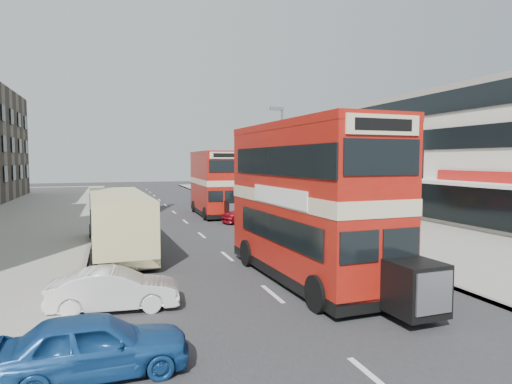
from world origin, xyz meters
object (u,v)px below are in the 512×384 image
object	(u,v)px
bus_second	(213,183)
car_left_near	(94,345)
bus_main	(308,201)
car_right_a	(256,213)
car_right_c	(211,197)
pedestrian_near	(347,215)
cyclist	(248,214)
car_left_front	(115,289)
coach	(118,220)
street_lamp	(281,155)
pedestrian_far	(252,196)
car_right_b	(259,209)

from	to	relation	value
bus_second	car_left_near	bearing A→B (deg)	73.31
bus_main	car_left_near	xyz separation A→B (m)	(-7.22, -5.29, -2.28)
car_right_a	car_right_c	world-z (taller)	car_right_a
bus_second	car_left_near	world-z (taller)	bus_second
pedestrian_near	cyclist	bearing A→B (deg)	-75.40
car_left_front	car_right_c	world-z (taller)	car_right_c
bus_main	coach	distance (m)	9.99
street_lamp	car_left_near	bearing A→B (deg)	-120.66
bus_main	pedestrian_far	size ratio (longest dim) A/B	6.50
car_left_near	pedestrian_near	size ratio (longest dim) A/B	2.14
street_lamp	car_right_a	size ratio (longest dim) A/B	1.65
car_left_front	car_right_a	bearing A→B (deg)	-25.59
street_lamp	bus_second	bearing A→B (deg)	126.74
bus_main	car_right_b	world-z (taller)	bus_main
coach	pedestrian_near	xyz separation A→B (m)	(13.41, 1.76, -0.50)
street_lamp	car_right_a	bearing A→B (deg)	-179.52
coach	car_right_c	world-z (taller)	coach
pedestrian_far	car_right_a	bearing A→B (deg)	-95.06
street_lamp	car_right_c	world-z (taller)	street_lamp
pedestrian_far	car_left_near	bearing A→B (deg)	-101.94
car_left_front	bus_main	bearing A→B (deg)	-74.36
car_right_c	pedestrian_far	distance (m)	4.37
car_left_front	car_right_c	size ratio (longest dim) A/B	0.90
coach	cyclist	size ratio (longest dim) A/B	4.41
pedestrian_near	cyclist	xyz separation A→B (m)	(-4.91, 4.65, -0.26)
car_left_near	car_right_b	size ratio (longest dim) A/B	0.78
car_left_near	car_right_a	world-z (taller)	car_right_a
street_lamp	pedestrian_far	bearing A→B (deg)	82.82
street_lamp	coach	xyz separation A→B (m)	(-11.21, -7.34, -3.24)
car_left_near	cyclist	world-z (taller)	cyclist
street_lamp	coach	size ratio (longest dim) A/B	0.81
coach	pedestrian_far	size ratio (longest dim) A/B	6.39
bus_main	cyclist	size ratio (longest dim) A/B	4.48
cyclist	car_right_b	bearing A→B (deg)	53.00
car_left_near	car_left_front	size ratio (longest dim) A/B	1.03
car_right_c	car_left_near	bearing A→B (deg)	-12.23
cyclist	bus_second	bearing A→B (deg)	93.91
bus_main	pedestrian_near	bearing A→B (deg)	-129.48
street_lamp	pedestrian_near	size ratio (longest dim) A/B	4.54
coach	car_right_b	bearing A→B (deg)	39.71
bus_main	car_left_front	size ratio (longest dim) A/B	2.72
car_left_front	pedestrian_far	distance (m)	29.98
car_right_c	pedestrian_far	world-z (taller)	pedestrian_far
bus_main	car_right_b	xyz separation A→B (m)	(3.74, 16.80, -2.25)
car_right_a	pedestrian_far	xyz separation A→B (m)	(3.23, 11.09, 0.22)
street_lamp	bus_main	xyz separation A→B (m)	(-4.69, -14.79, -1.85)
car_right_c	pedestrian_near	size ratio (longest dim) A/B	2.30
car_right_b	pedestrian_far	xyz separation A→B (m)	(2.35, 9.07, 0.25)
coach	car_right_b	distance (m)	13.91
car_left_near	car_left_front	world-z (taller)	car_left_near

